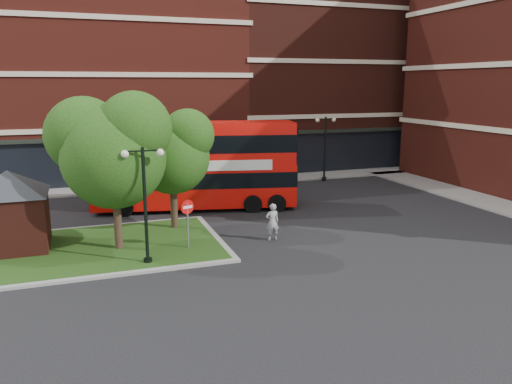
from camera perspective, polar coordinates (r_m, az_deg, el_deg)
name	(u,v)px	position (r m, az deg, el deg)	size (l,w,h in m)	color
ground	(271,252)	(22.80, 1.77, -6.89)	(120.00, 120.00, 0.00)	black
pavement_far	(194,184)	(38.13, -7.15, 0.97)	(44.00, 3.00, 0.12)	slate
terrace_far_left	(75,90)	(44.09, -19.96, 10.95)	(26.00, 12.00, 14.00)	maroon
terrace_far_right	(319,78)	(49.17, 7.18, 12.81)	(18.00, 12.00, 16.00)	#471911
traffic_island	(85,249)	(24.26, -18.98, -6.22)	(12.60, 7.60, 0.15)	gray
kiosk	(10,202)	(24.85, -26.29, -1.02)	(6.51, 6.51, 3.60)	#471911
tree_island_west	(111,146)	(22.85, -16.27, 5.02)	(5.40, 4.71, 7.21)	#2D2116
tree_island_east	(170,149)	(25.70, -9.78, 4.85)	(4.46, 3.90, 6.29)	#2D2116
lamp_island	(145,200)	(20.94, -12.58, -0.88)	(1.72, 0.36, 5.00)	black
lamp_far_left	(226,149)	(36.24, -3.49, 4.88)	(1.72, 0.36, 5.00)	black
lamp_far_right	(325,145)	(39.16, 7.89, 5.35)	(1.72, 0.36, 5.00)	black
bus	(194,160)	(30.22, -7.05, 3.69)	(12.35, 5.25, 4.60)	red
woman	(272,222)	(24.25, 1.87, -3.44)	(0.67, 0.44, 1.84)	gray
car_silver	(161,184)	(35.62, -10.84, 0.95)	(1.46, 3.62, 1.23)	#A1A4A8
car_white	(236,173)	(38.33, -2.27, 2.19)	(1.63, 4.69, 1.54)	white
no_entry_sign	(187,215)	(22.76, -7.84, -2.57)	(0.64, 0.26, 2.38)	slate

